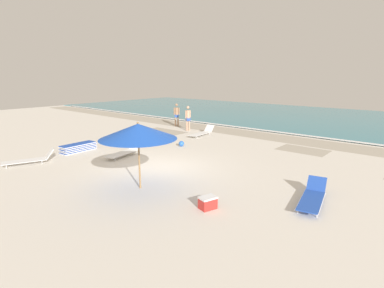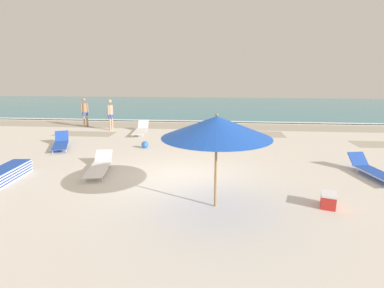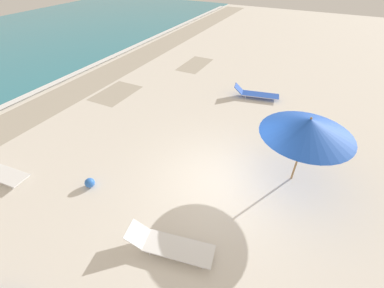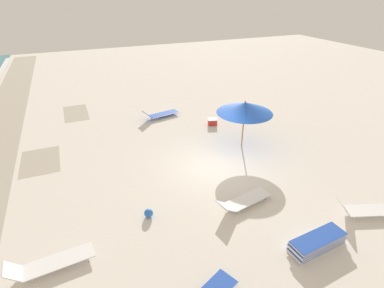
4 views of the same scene
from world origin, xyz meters
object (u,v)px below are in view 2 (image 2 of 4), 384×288
sun_lounger_near_water_right (61,143)px  beachgoer_wading_adult (85,111)px  sun_lounger_beside_umbrella (99,166)px  cooler_box (328,200)px  lounger_stack (7,173)px  sun_lounger_mid_beach_solo (141,130)px  beachgoer_shoreline_child (110,113)px  sun_lounger_near_water_left (375,171)px  beach_umbrella (217,127)px  beach_ball (145,145)px

sun_lounger_near_water_right → beachgoer_wading_adult: 5.34m
sun_lounger_beside_umbrella → sun_lounger_near_water_right: bearing=123.8°
cooler_box → lounger_stack: bearing=-79.9°
lounger_stack → cooler_box: bearing=-11.1°
sun_lounger_mid_beach_solo → cooler_box: bearing=-55.4°
sun_lounger_near_water_right → beachgoer_shoreline_child: bearing=56.1°
lounger_stack → sun_lounger_near_water_left: (11.51, 1.31, 0.01)m
sun_lounger_mid_beach_solo → beachgoer_wading_adult: (-3.88, 1.70, 0.79)m
beach_umbrella → sun_lounger_beside_umbrella: 4.89m
beach_umbrella → beachgoer_shoreline_child: size_ratio=1.49×
beach_ball → sun_lounger_mid_beach_solo: bearing=108.2°
sun_lounger_near_water_right → sun_lounger_beside_umbrella: bearing=-69.3°
beachgoer_wading_adult → beach_ball: 6.89m
sun_lounger_near_water_right → beach_ball: size_ratio=6.83×
sun_lounger_beside_umbrella → beach_ball: bearing=66.6°
beachgoer_shoreline_child → sun_lounger_mid_beach_solo: bearing=-98.6°
beach_ball → cooler_box: size_ratio=0.53×
beach_ball → sun_lounger_beside_umbrella: bearing=-102.2°
sun_lounger_mid_beach_solo → beachgoer_wading_adult: 4.31m
beach_umbrella → beach_ball: (-3.21, 5.61, -1.86)m
lounger_stack → beachgoer_wading_adult: beachgoer_wading_adult is taller
beach_umbrella → cooler_box: bearing=4.6°
beach_ball → beach_umbrella: bearing=-60.2°
sun_lounger_near_water_right → cooler_box: 10.93m
sun_lounger_near_water_left → sun_lounger_mid_beach_solo: size_ratio=0.99×
beachgoer_wading_adult → beachgoer_shoreline_child: same height
sun_lounger_near_water_left → beachgoer_shoreline_child: size_ratio=1.29×
sun_lounger_beside_umbrella → sun_lounger_near_water_right: (-2.97, 2.98, 0.01)m
beach_umbrella → lounger_stack: bearing=168.7°
sun_lounger_beside_umbrella → sun_lounger_near_water_left: sun_lounger_near_water_left is taller
beachgoer_wading_adult → sun_lounger_near_water_left: bearing=105.1°
beachgoer_wading_adult → beach_ball: (4.89, -4.78, -0.85)m
lounger_stack → beach_ball: lounger_stack is taller
sun_lounger_beside_umbrella → sun_lounger_near_water_right: sun_lounger_near_water_right is taller
sun_lounger_beside_umbrella → beachgoer_wading_adult: (-4.17, 8.12, 0.79)m
sun_lounger_beside_umbrella → sun_lounger_mid_beach_solo: sun_lounger_mid_beach_solo is taller
sun_lounger_beside_umbrella → sun_lounger_near_water_left: bearing=-9.1°
sun_lounger_beside_umbrella → sun_lounger_near_water_right: 4.21m
lounger_stack → sun_lounger_mid_beach_solo: bearing=68.3°
sun_lounger_near_water_right → sun_lounger_mid_beach_solo: size_ratio=0.92×
lounger_stack → beach_ball: bearing=48.1°
lounger_stack → beachgoer_shoreline_child: bearing=83.2°
lounger_stack → sun_lounger_mid_beach_solo: sun_lounger_mid_beach_solo is taller
beach_umbrella → cooler_box: beach_umbrella is taller
lounger_stack → sun_lounger_near_water_left: sun_lounger_near_water_left is taller
beach_umbrella → sun_lounger_near_water_right: bearing=142.7°
beach_umbrella → beachgoer_wading_adult: (-8.10, 10.39, -1.01)m
lounger_stack → cooler_box: (9.30, -1.07, -0.02)m
sun_lounger_beside_umbrella → sun_lounger_near_water_left: 8.95m
beachgoer_shoreline_child → cooler_box: bearing=-121.3°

